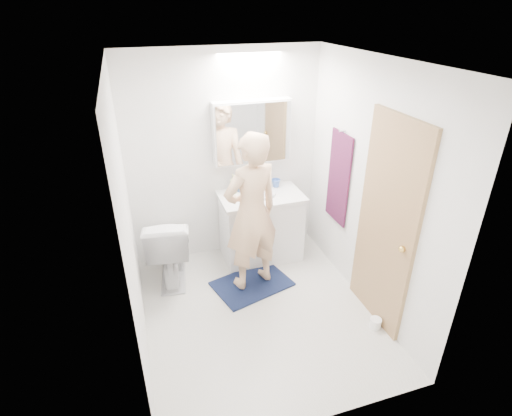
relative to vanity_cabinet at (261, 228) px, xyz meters
name	(u,v)px	position (x,y,z in m)	size (l,w,h in m)	color
floor	(259,312)	(-0.34, -0.96, -0.39)	(2.50, 2.50, 0.00)	silver
ceiling	(260,61)	(-0.34, -0.96, 2.01)	(2.50, 2.50, 0.00)	white
wall_back	(225,158)	(-0.34, 0.29, 0.81)	(2.50, 2.50, 0.00)	white
wall_front	(324,295)	(-0.34, -2.21, 0.81)	(2.50, 2.50, 0.00)	white
wall_left	(128,225)	(-1.44, -0.96, 0.81)	(2.50, 2.50, 0.00)	white
wall_right	(370,190)	(0.76, -0.96, 0.81)	(2.50, 2.50, 0.00)	white
vanity_cabinet	(261,228)	(0.00, 0.00, 0.00)	(0.90, 0.55, 0.78)	white
countertop	(261,197)	(0.00, 0.00, 0.41)	(0.95, 0.58, 0.04)	white
sink_basin	(260,193)	(0.00, 0.03, 0.45)	(0.36, 0.36, 0.03)	silver
faucet	(255,181)	(0.00, 0.22, 0.51)	(0.02, 0.02, 0.16)	silver
medicine_cabinet	(252,132)	(-0.04, 0.21, 1.11)	(0.88, 0.14, 0.70)	white
mirror_panel	(254,134)	(-0.04, 0.13, 1.11)	(0.84, 0.01, 0.66)	silver
toilet	(169,246)	(-1.09, -0.11, 0.02)	(0.46, 0.80, 0.82)	white
bath_rug	(252,284)	(-0.28, -0.52, -0.38)	(0.80, 0.55, 0.02)	#142440
person	(251,213)	(-0.28, -0.52, 0.50)	(0.62, 0.40, 1.69)	#DFB186
door	(386,226)	(0.74, -1.31, 0.61)	(0.04, 0.80, 2.00)	#A48752
door_knob	(402,249)	(0.70, -1.61, 0.56)	(0.06, 0.06, 0.06)	gold
towel	(339,178)	(0.74, -0.41, 0.71)	(0.02, 0.42, 1.00)	#12133A
towel_hook	(342,131)	(0.72, -0.41, 1.23)	(0.02, 0.02, 0.07)	silver
soap_bottle_a	(233,184)	(-0.28, 0.15, 0.54)	(0.09, 0.09, 0.23)	beige
soap_bottle_b	(239,185)	(-0.21, 0.18, 0.51)	(0.07, 0.07, 0.15)	#5477B4
toothbrush_cup	(276,183)	(0.24, 0.16, 0.48)	(0.10, 0.10, 0.10)	#406AC1
toilet_paper_roll	(375,323)	(0.65, -1.51, -0.34)	(0.11, 0.11, 0.10)	white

